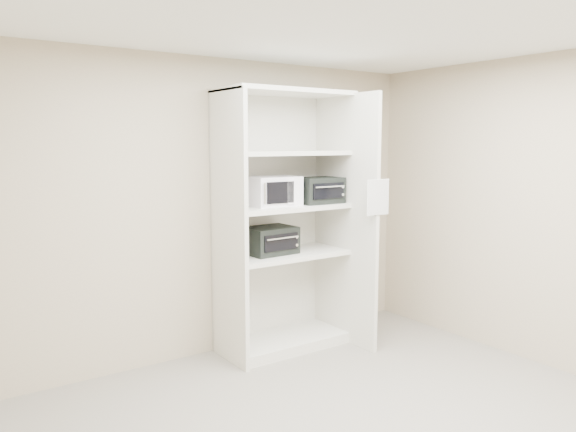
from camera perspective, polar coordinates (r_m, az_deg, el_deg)
ceiling at (r=3.54m, az=7.45°, el=19.71°), size 4.50×4.00×0.01m
wall_back at (r=5.16m, az=-7.95°, el=0.77°), size 4.50×0.02×2.70m
wall_right at (r=5.28m, az=25.55°, el=0.26°), size 0.02×4.00×2.70m
shelving_unit at (r=5.28m, az=0.03°, el=-1.41°), size 1.24×0.92×2.42m
microwave at (r=5.15m, az=-1.54°, el=2.56°), size 0.46×0.36×0.27m
toaster_oven_upper at (r=5.37m, az=3.05°, el=2.63°), size 0.44×0.33×0.25m
toaster_oven_lower at (r=5.21m, az=-1.84°, el=-2.48°), size 0.47×0.36×0.25m
paper_sign at (r=5.10m, az=9.13°, el=1.90°), size 0.25×0.02×0.32m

